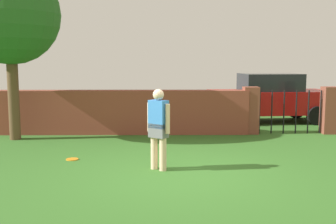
# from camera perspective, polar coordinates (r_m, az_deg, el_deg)

# --- Properties ---
(ground_plane) EXTENTS (40.00, 40.00, 0.00)m
(ground_plane) POSITION_cam_1_polar(r_m,az_deg,el_deg) (7.90, 1.60, -8.75)
(ground_plane) COLOR #336623
(brick_wall) EXTENTS (7.38, 0.50, 1.30)m
(brick_wall) POSITION_cam_1_polar(r_m,az_deg,el_deg) (12.15, -6.26, -0.01)
(brick_wall) COLOR brown
(brick_wall) RESTS_ON ground
(tree) EXTENTS (2.69, 2.69, 4.75)m
(tree) POSITION_cam_1_polar(r_m,az_deg,el_deg) (11.95, -21.36, 12.55)
(tree) COLOR brown
(tree) RESTS_ON ground
(person) EXTENTS (0.45, 0.39, 1.62)m
(person) POSITION_cam_1_polar(r_m,az_deg,el_deg) (8.04, -1.35, -1.91)
(person) COLOR beige
(person) RESTS_ON ground
(fence_gate) EXTENTS (2.81, 0.44, 1.40)m
(fence_gate) POSITION_cam_1_polar(r_m,az_deg,el_deg) (12.65, 16.77, 0.23)
(fence_gate) COLOR brown
(fence_gate) RESTS_ON ground
(car) EXTENTS (4.34, 2.21, 1.72)m
(car) POSITION_cam_1_polar(r_m,az_deg,el_deg) (14.85, 14.05, 1.95)
(car) COLOR #A51111
(car) RESTS_ON ground
(frisbee_orange) EXTENTS (0.27, 0.27, 0.02)m
(frisbee_orange) POSITION_cam_1_polar(r_m,az_deg,el_deg) (9.27, -13.30, -6.48)
(frisbee_orange) COLOR orange
(frisbee_orange) RESTS_ON ground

